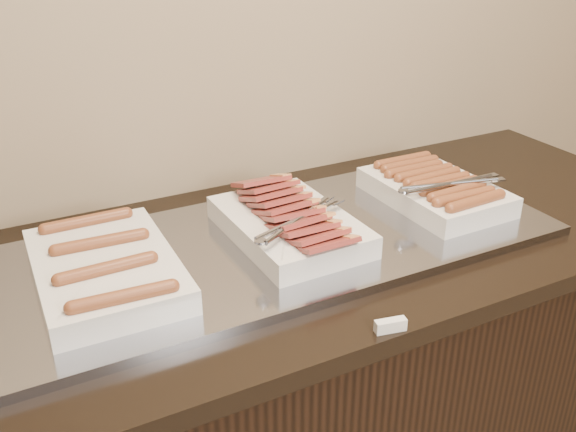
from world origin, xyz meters
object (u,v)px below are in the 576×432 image
object	(u,v)px
counter	(283,405)
warming_tray	(282,242)
dish_right	(436,189)
dish_left	(105,268)
dish_center	(290,223)

from	to	relation	value
counter	warming_tray	size ratio (longest dim) A/B	1.72
dish_right	dish_left	bearing A→B (deg)	178.64
warming_tray	dish_left	xyz separation A→B (m)	(-0.38, -0.00, 0.04)
dish_left	dish_center	size ratio (longest dim) A/B	1.02
dish_right	counter	bearing A→B (deg)	178.36
dish_left	counter	bearing A→B (deg)	1.16
dish_left	dish_right	bearing A→B (deg)	0.86
counter	dish_left	bearing A→B (deg)	-180.00
dish_left	dish_center	xyz separation A→B (m)	(0.39, -0.00, 0.01)
dish_left	dish_center	distance (m)	0.39
counter	dish_center	bearing A→B (deg)	-13.53
warming_tray	dish_right	distance (m)	0.42
warming_tray	dish_center	bearing A→B (deg)	-12.71
warming_tray	dish_center	distance (m)	0.05
dish_left	dish_right	size ratio (longest dim) A/B	1.12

